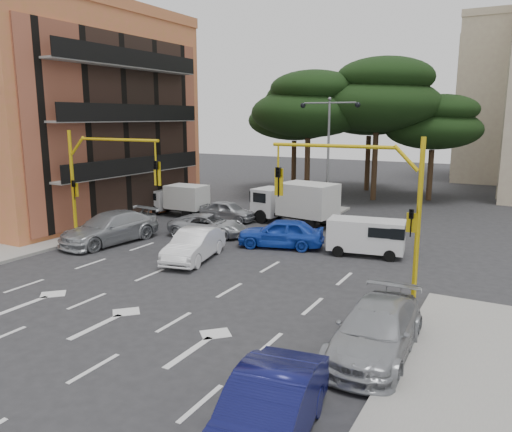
# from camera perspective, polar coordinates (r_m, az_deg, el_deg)

# --- Properties ---
(ground) EXTENTS (120.00, 120.00, 0.00)m
(ground) POSITION_cam_1_polar(r_m,az_deg,el_deg) (20.80, -7.80, -7.52)
(ground) COLOR #28282B
(ground) RESTS_ON ground
(median_strip) EXTENTS (1.40, 6.00, 0.15)m
(median_strip) POSITION_cam_1_polar(r_m,az_deg,el_deg) (34.54, 8.06, 0.19)
(median_strip) COLOR gray
(median_strip) RESTS_ON ground
(apartment_orange) EXTENTS (15.19, 16.15, 13.70)m
(apartment_orange) POSITION_cam_1_polar(r_m,az_deg,el_deg) (38.07, -23.23, 10.69)
(apartment_orange) COLOR #C67D3E
(apartment_orange) RESTS_ON ground
(pine_left_near) EXTENTS (9.15, 9.15, 10.23)m
(pine_left_near) POSITION_cam_1_polar(r_m,az_deg,el_deg) (40.90, 6.07, 12.57)
(pine_left_near) COLOR #382616
(pine_left_near) RESTS_ON ground
(pine_center) EXTENTS (9.98, 9.98, 11.16)m
(pine_center) POSITION_cam_1_polar(r_m,az_deg,el_deg) (41.20, 13.81, 13.27)
(pine_center) COLOR #382616
(pine_center) RESTS_ON ground
(pine_left_far) EXTENTS (8.32, 8.32, 9.30)m
(pine_left_far) POSITION_cam_1_polar(r_m,az_deg,el_deg) (45.75, 4.48, 11.59)
(pine_left_far) COLOR #382616
(pine_left_far) RESTS_ON ground
(pine_right) EXTENTS (7.49, 7.49, 8.37)m
(pine_right) POSITION_cam_1_polar(r_m,az_deg,el_deg) (42.28, 19.71, 10.06)
(pine_right) COLOR #382616
(pine_right) RESTS_ON ground
(pine_back) EXTENTS (9.15, 9.15, 10.23)m
(pine_back) POSITION_cam_1_polar(r_m,az_deg,el_deg) (46.53, 12.96, 12.19)
(pine_back) COLOR #382616
(pine_back) RESTS_ON ground
(signal_mast_right) EXTENTS (5.79, 0.37, 6.00)m
(signal_mast_right) POSITION_cam_1_polar(r_m,az_deg,el_deg) (18.67, 12.79, 2.43)
(signal_mast_right) COLOR yellow
(signal_mast_right) RESTS_ON ground
(signal_mast_left) EXTENTS (5.79, 0.37, 6.00)m
(signal_mast_left) POSITION_cam_1_polar(r_m,az_deg,el_deg) (25.86, -17.67, 4.59)
(signal_mast_left) COLOR yellow
(signal_mast_left) RESTS_ON ground
(street_lamp_center) EXTENTS (4.16, 0.36, 7.77)m
(street_lamp_center) POSITION_cam_1_polar(r_m,az_deg,el_deg) (33.92, 8.31, 9.10)
(street_lamp_center) COLOR slate
(street_lamp_center) RESTS_ON median_strip
(car_white_hatch) EXTENTS (2.41, 4.65, 1.46)m
(car_white_hatch) POSITION_cam_1_polar(r_m,az_deg,el_deg) (23.69, -7.09, -3.31)
(car_white_hatch) COLOR white
(car_white_hatch) RESTS_ON ground
(car_blue_compact) EXTENTS (4.76, 2.92, 1.51)m
(car_blue_compact) POSITION_cam_1_polar(r_m,az_deg,el_deg) (25.84, 2.86, -1.94)
(car_blue_compact) COLOR #163EBA
(car_blue_compact) RESTS_ON ground
(car_silver_wagon) EXTENTS (3.04, 5.91, 1.64)m
(car_silver_wagon) POSITION_cam_1_polar(r_m,az_deg,el_deg) (27.78, -16.37, -1.32)
(car_silver_wagon) COLOR #A5A9AD
(car_silver_wagon) RESTS_ON ground
(car_silver_cross_a) EXTENTS (4.74, 2.84, 1.23)m
(car_silver_cross_a) POSITION_cam_1_polar(r_m,az_deg,el_deg) (28.41, -5.50, -1.05)
(car_silver_cross_a) COLOR #A2A5AA
(car_silver_cross_a) RESTS_ON ground
(car_silver_cross_b) EXTENTS (3.84, 1.59, 1.30)m
(car_silver_cross_b) POSITION_cam_1_polar(r_m,az_deg,el_deg) (32.39, -3.22, 0.58)
(car_silver_cross_b) COLOR #9D9FA5
(car_silver_cross_b) RESTS_ON ground
(car_navy_parked) EXTENTS (2.27, 4.79, 1.52)m
(car_navy_parked) POSITION_cam_1_polar(r_m,az_deg,el_deg) (10.90, 1.28, -21.61)
(car_navy_parked) COLOR #0D1045
(car_navy_parked) RESTS_ON ground
(car_silver_parked) EXTENTS (2.20, 5.11, 1.47)m
(car_silver_parked) POSITION_cam_1_polar(r_m,az_deg,el_deg) (14.87, 13.53, -12.60)
(car_silver_parked) COLOR #9A9CA1
(car_silver_parked) RESTS_ON ground
(van_white) EXTENTS (3.83, 2.18, 1.81)m
(van_white) POSITION_cam_1_polar(r_m,az_deg,el_deg) (24.89, 12.47, -2.36)
(van_white) COLOR white
(van_white) RESTS_ON ground
(box_truck_a) EXTENTS (4.36, 1.90, 2.13)m
(box_truck_a) POSITION_cam_1_polar(r_m,az_deg,el_deg) (34.50, -8.96, 1.82)
(box_truck_a) COLOR white
(box_truck_a) RESTS_ON ground
(box_truck_b) EXTENTS (5.76, 3.15, 2.69)m
(box_truck_b) POSITION_cam_1_polar(r_m,az_deg,el_deg) (31.18, 4.42, 1.44)
(box_truck_b) COLOR silver
(box_truck_b) RESTS_ON ground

